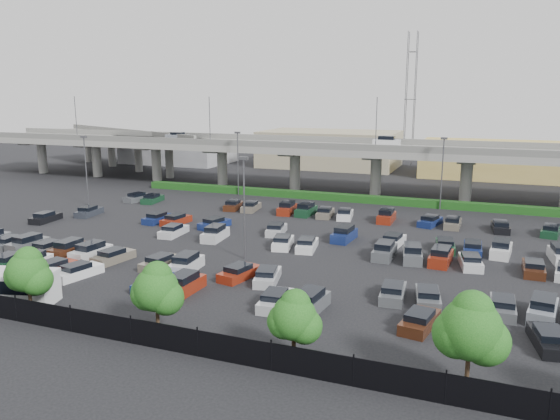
% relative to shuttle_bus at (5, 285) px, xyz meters
% --- Properties ---
extents(ground, '(280.00, 280.00, 0.00)m').
position_rel_shuttle_bus_xyz_m(ground, '(12.78, 25.51, -1.42)').
color(ground, black).
extents(overpass, '(150.00, 13.00, 15.80)m').
position_rel_shuttle_bus_xyz_m(overpass, '(12.61, 57.54, 5.56)').
color(overpass, gray).
rests_on(overpass, ground).
extents(on_ramp, '(50.93, 30.13, 8.80)m').
position_rel_shuttle_bus_xyz_m(on_ramp, '(-39.32, 68.56, 5.44)').
color(on_ramp, gray).
rests_on(on_ramp, ground).
extents(hedge, '(66.00, 1.60, 1.10)m').
position_rel_shuttle_bus_xyz_m(hedge, '(12.78, 50.51, -0.87)').
color(hedge, '#123F12').
rests_on(hedge, ground).
extents(fence, '(70.00, 0.10, 2.00)m').
position_rel_shuttle_bus_xyz_m(fence, '(12.73, -2.49, -0.51)').
color(fence, black).
rests_on(fence, ground).
extents(tree_row, '(65.07, 3.66, 5.94)m').
position_rel_shuttle_bus_xyz_m(tree_row, '(13.48, -1.02, 2.11)').
color(tree_row, '#332316').
rests_on(tree_row, ground).
extents(shuttle_bus, '(8.53, 4.84, 2.60)m').
position_rel_shuttle_bus_xyz_m(shuttle_bus, '(0.00, 0.00, 0.00)').
color(shuttle_bus, silver).
rests_on(shuttle_bus, ground).
extents(parked_cars, '(63.04, 36.70, 1.67)m').
position_rel_shuttle_bus_xyz_m(parked_cars, '(14.41, 21.05, -0.80)').
color(parked_cars, '#422011').
rests_on(parked_cars, ground).
extents(light_poles, '(66.90, 48.38, 10.30)m').
position_rel_shuttle_bus_xyz_m(light_poles, '(8.66, 27.51, 4.82)').
color(light_poles, '#4B4B50').
rests_on(light_poles, ground).
extents(distant_buildings, '(138.00, 24.00, 9.00)m').
position_rel_shuttle_bus_xyz_m(distant_buildings, '(25.16, 87.32, 2.33)').
color(distant_buildings, gray).
rests_on(distant_buildings, ground).
extents(comm_tower, '(2.40, 2.40, 30.00)m').
position_rel_shuttle_bus_xyz_m(comm_tower, '(16.78, 99.51, 14.20)').
color(comm_tower, '#4B4B50').
rests_on(comm_tower, ground).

